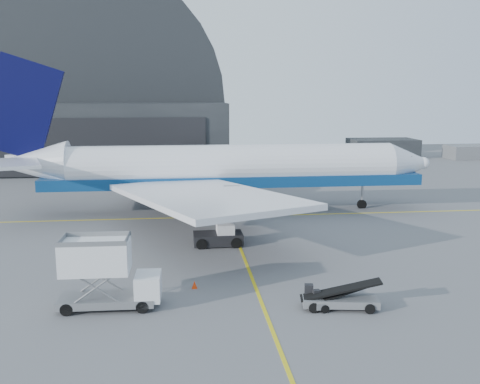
{
  "coord_description": "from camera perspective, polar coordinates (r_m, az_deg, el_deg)",
  "views": [
    {
      "loc": [
        -5.14,
        -38.63,
        13.8
      ],
      "look_at": [
        0.36,
        10.93,
        4.5
      ],
      "focal_mm": 40.0,
      "sensor_mm": 36.0,
      "label": 1
    }
  ],
  "objects": [
    {
      "name": "distant_bldg_a",
      "position": [
        119.54,
        14.9,
        3.58
      ],
      "size": [
        14.0,
        8.0,
        4.0
      ],
      "primitive_type": "cube",
      "color": "black",
      "rests_on": "ground"
    },
    {
      "name": "pushback_tug",
      "position": [
        49.24,
        -2.21,
        -4.78
      ],
      "size": [
        4.5,
        2.69,
        2.07
      ],
      "rotation": [
        0.0,
        0.0,
        0.02
      ],
      "color": "black",
      "rests_on": "ground"
    },
    {
      "name": "hangar",
      "position": [
        105.03,
        -15.71,
        7.85
      ],
      "size": [
        50.0,
        28.3,
        28.0
      ],
      "color": "black",
      "rests_on": "ground"
    },
    {
      "name": "airliner",
      "position": [
        62.03,
        -2.61,
        2.49
      ],
      "size": [
        51.96,
        50.38,
        18.23
      ],
      "color": "white",
      "rests_on": "ground"
    },
    {
      "name": "distant_bldg_b",
      "position": [
        123.19,
        22.98,
        3.29
      ],
      "size": [
        8.0,
        6.0,
        2.8
      ],
      "primitive_type": "cube",
      "color": "slate",
      "rests_on": "ground"
    },
    {
      "name": "ground",
      "position": [
        41.34,
        1.19,
        -8.94
      ],
      "size": [
        200.0,
        200.0,
        0.0
      ],
      "primitive_type": "plane",
      "color": "#565659",
      "rests_on": "ground"
    },
    {
      "name": "belt_loader_a",
      "position": [
        36.1,
        10.81,
        -11.25
      ],
      "size": [
        4.32,
        1.79,
        1.62
      ],
      "rotation": [
        0.0,
        0.0,
        0.09
      ],
      "color": "slate",
      "rests_on": "ground"
    },
    {
      "name": "belt_loader_b",
      "position": [
        35.89,
        10.54,
        -11.18
      ],
      "size": [
        5.28,
        2.44,
        1.97
      ],
      "rotation": [
        0.0,
        0.0,
        -0.15
      ],
      "color": "slate",
      "rests_on": "ground"
    },
    {
      "name": "catering_truck",
      "position": [
        35.88,
        -14.18,
        -8.5
      ],
      "size": [
        6.59,
        2.65,
        4.5
      ],
      "rotation": [
        0.0,
        0.0,
        -0.02
      ],
      "color": "slate",
      "rests_on": "ground"
    },
    {
      "name": "traffic_cone",
      "position": [
        38.92,
        -4.88,
        -9.83
      ],
      "size": [
        0.38,
        0.38,
        0.55
      ],
      "color": "red",
      "rests_on": "ground"
    },
    {
      "name": "taxi_lines",
      "position": [
        53.36,
        -0.59,
        -4.41
      ],
      "size": [
        80.0,
        42.12,
        0.02
      ],
      "color": "gold",
      "rests_on": "ground"
    }
  ]
}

